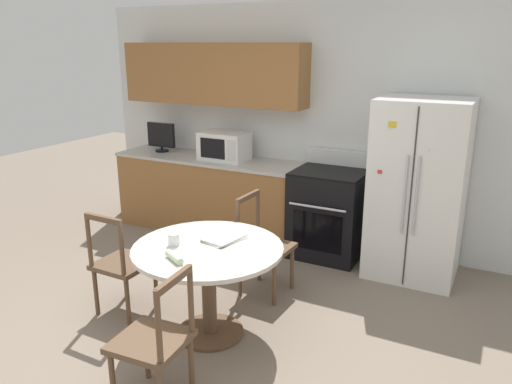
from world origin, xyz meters
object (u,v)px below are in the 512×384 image
at_px(dining_chair_far, 264,247).
at_px(dining_chair_near, 155,342).
at_px(candle_glass, 174,240).
at_px(microwave, 224,146).
at_px(countertop_tv, 161,136).
at_px(dining_chair_left, 122,264).
at_px(refrigerator, 418,190).
at_px(oven_range, 329,212).

relative_size(dining_chair_far, dining_chair_near, 1.00).
xyz_separation_m(dining_chair_near, candle_glass, (-0.37, 0.71, 0.34)).
relative_size(microwave, dining_chair_near, 0.59).
bearing_deg(countertop_tv, candle_glass, -50.50).
bearing_deg(countertop_tv, dining_chair_left, -61.21).
bearing_deg(candle_glass, dining_chair_near, -62.74).
bearing_deg(dining_chair_far, microwave, -133.55).
bearing_deg(dining_chair_near, countertop_tv, 32.79).
distance_m(dining_chair_near, candle_glass, 0.87).
xyz_separation_m(refrigerator, dining_chair_near, (-1.04, -2.64, -0.42)).
bearing_deg(countertop_tv, oven_range, -1.04).
bearing_deg(dining_chair_far, dining_chair_left, -42.93).
bearing_deg(refrigerator, dining_chair_near, -111.49).
bearing_deg(dining_chair_left, dining_chair_far, 45.56).
distance_m(countertop_tv, dining_chair_near, 3.46).
height_order(microwave, candle_glass, microwave).
distance_m(refrigerator, dining_chair_near, 2.87).
relative_size(dining_chair_far, dining_chair_left, 1.00).
height_order(dining_chair_left, dining_chair_near, same).
bearing_deg(countertop_tv, refrigerator, -1.58).
bearing_deg(candle_glass, refrigerator, 53.86).
height_order(oven_range, microwave, microwave).
relative_size(refrigerator, microwave, 3.18).
distance_m(oven_range, dining_chair_near, 2.69).
distance_m(refrigerator, oven_range, 0.97).
bearing_deg(microwave, refrigerator, -1.36).
bearing_deg(microwave, candle_glass, -69.34).
bearing_deg(microwave, dining_chair_near, -67.52).
xyz_separation_m(dining_chair_far, dining_chair_left, (-0.87, -0.86, 0.00)).
distance_m(microwave, candle_glass, 2.13).
distance_m(dining_chair_far, dining_chair_left, 1.22).
relative_size(countertop_tv, dining_chair_far, 0.41).
relative_size(oven_range, dining_chair_far, 1.20).
distance_m(dining_chair_left, dining_chair_near, 1.21).
bearing_deg(dining_chair_near, candle_glass, 23.42).
xyz_separation_m(oven_range, microwave, (-1.27, 0.01, 0.59)).
height_order(refrigerator, dining_chair_far, refrigerator).
distance_m(countertop_tv, candle_glass, 2.62).
distance_m(oven_range, candle_glass, 2.06).
distance_m(microwave, dining_chair_left, 2.04).
height_order(oven_range, countertop_tv, countertop_tv).
xyz_separation_m(refrigerator, dining_chair_left, (-1.98, -1.88, -0.42)).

